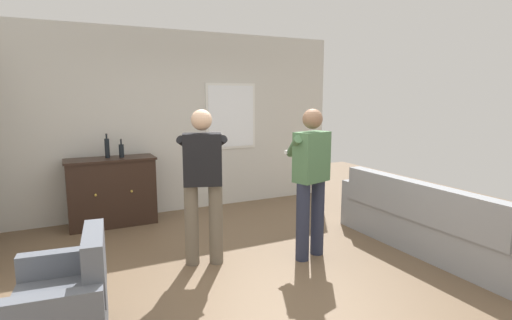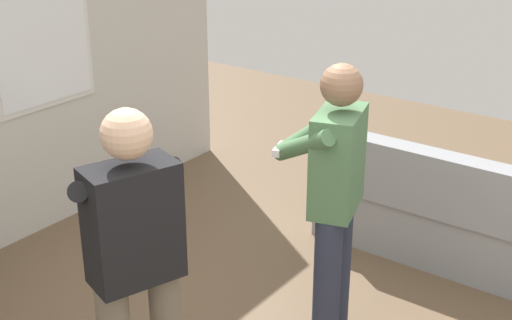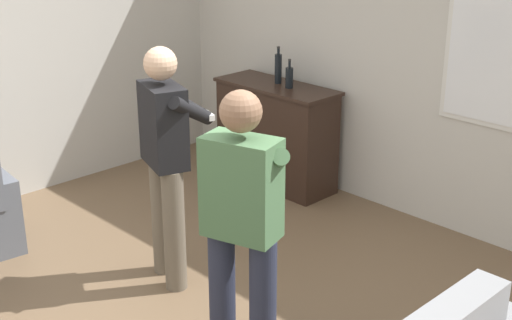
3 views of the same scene
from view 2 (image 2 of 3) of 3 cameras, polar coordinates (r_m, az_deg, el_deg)
name	(u,v)px [view 2 (image 2 of 3)]	position (r m, az deg, el deg)	size (l,w,h in m)	color
couch	(494,232)	(5.03, 18.49, -5.47)	(0.57, 2.55, 0.85)	gray
person_standing_left	(135,266)	(3.26, -9.64, -8.35)	(0.53, 0.52, 1.68)	#6B6051
person_standing_right	(334,198)	(3.85, 6.26, -3.05)	(0.53, 0.52, 1.68)	#282D42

